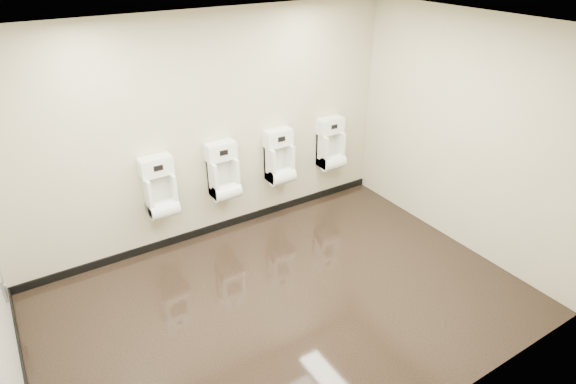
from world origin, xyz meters
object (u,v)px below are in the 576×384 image
at_px(urinal_0, 160,192).
at_px(urinal_1, 224,175).
at_px(urinal_3, 331,148).
at_px(access_panel, 3,286).
at_px(urinal_2, 280,161).

bearing_deg(urinal_0, urinal_1, 0.00).
bearing_deg(urinal_0, urinal_3, 0.00).
relative_size(access_panel, urinal_1, 0.35).
bearing_deg(urinal_3, urinal_0, 180.00).
height_order(access_panel, urinal_0, urinal_0).
relative_size(urinal_0, urinal_2, 1.00).
bearing_deg(urinal_2, urinal_1, 180.00).
xyz_separation_m(urinal_0, urinal_2, (1.63, 0.00, 0.00)).
bearing_deg(urinal_1, access_panel, -170.69).
height_order(urinal_1, urinal_3, same).
bearing_deg(access_panel, urinal_3, 5.68).
xyz_separation_m(urinal_1, urinal_3, (1.67, 0.00, 0.00)).
xyz_separation_m(urinal_1, urinal_2, (0.82, 0.00, 0.00)).
height_order(access_panel, urinal_2, urinal_2).
distance_m(urinal_0, urinal_2, 1.63).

